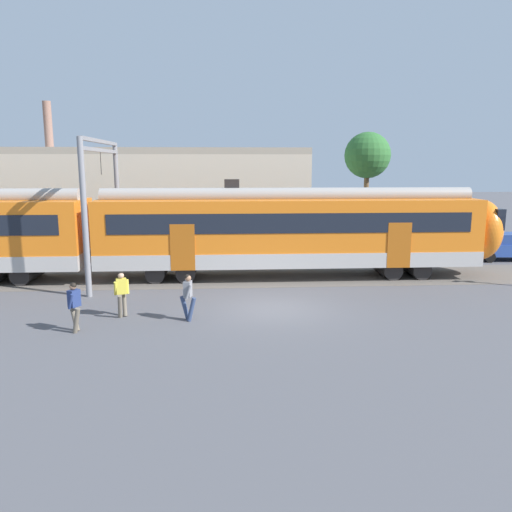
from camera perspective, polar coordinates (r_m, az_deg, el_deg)
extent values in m
plane|color=#515156|center=(19.08, 2.02, -6.05)|extent=(160.00, 160.00, 0.00)
cube|color=#605951|center=(25.57, -21.65, -2.53)|extent=(80.00, 4.40, 0.01)
cube|color=#B2ADA8|center=(24.28, 3.67, 0.05)|extent=(18.00, 3.06, 0.70)
cube|color=orange|center=(24.05, 3.72, 3.68)|extent=(18.00, 3.00, 2.40)
cube|color=black|center=(22.53, 4.21, 3.74)|extent=(16.56, 0.03, 0.90)
cube|color=#AC5413|center=(23.84, 16.05, 1.18)|extent=(1.10, 0.04, 2.10)
cube|color=#AC5413|center=(22.55, -8.39, 0.97)|extent=(1.10, 0.04, 2.10)
cylinder|color=gray|center=(23.93, 3.75, 6.97)|extent=(17.64, 0.70, 0.70)
cube|color=black|center=(23.71, -2.78, 8.28)|extent=(0.70, 0.12, 0.40)
cylinder|color=black|center=(25.93, 17.56, -1.10)|extent=(0.90, 2.40, 0.90)
cylinder|color=black|center=(25.46, 14.62, -1.16)|extent=(0.90, 2.40, 0.90)
cylinder|color=black|center=(24.27, -7.85, -1.47)|extent=(0.90, 2.40, 0.90)
cylinder|color=black|center=(24.42, -11.13, -1.50)|extent=(0.90, 2.40, 0.90)
ellipsoid|color=orange|center=(27.01, 24.27, 2.78)|extent=(1.80, 2.85, 2.95)
cube|color=black|center=(27.11, 25.02, 4.02)|extent=(0.40, 2.40, 1.00)
cylinder|color=black|center=(25.92, -24.49, -1.56)|extent=(0.90, 2.40, 0.90)
cylinder|color=#6B6051|center=(17.59, -20.03, -6.66)|extent=(0.38, 0.31, 0.87)
cylinder|color=#6B6051|center=(17.28, -19.84, -6.96)|extent=(0.38, 0.31, 0.87)
cube|color=navy|center=(17.24, -20.08, -4.55)|extent=(0.39, 0.43, 0.56)
cylinder|color=navy|center=(17.06, -20.43, -4.91)|extent=(0.26, 0.20, 0.52)
cylinder|color=navy|center=(17.46, -19.71, -4.52)|extent=(0.26, 0.20, 0.52)
sphere|color=#9E7051|center=(17.17, -20.20, -3.28)|extent=(0.22, 0.22, 0.22)
sphere|color=black|center=(17.15, -20.17, -3.20)|extent=(0.20, 0.20, 0.20)
cylinder|color=#6B6051|center=(18.46, -15.28, -5.60)|extent=(0.24, 0.38, 0.87)
cylinder|color=#6B6051|center=(18.74, -14.79, -5.34)|extent=(0.24, 0.38, 0.87)
cube|color=gold|center=(18.42, -15.13, -3.34)|extent=(0.41, 0.33, 0.56)
cylinder|color=gold|center=(18.52, -14.47, -3.39)|extent=(0.15, 0.26, 0.52)
cylinder|color=gold|center=(18.34, -15.79, -3.59)|extent=(0.15, 0.26, 0.52)
sphere|color=tan|center=(18.32, -15.19, -2.17)|extent=(0.22, 0.22, 0.22)
sphere|color=black|center=(18.33, -15.20, -2.07)|extent=(0.20, 0.20, 0.20)
cube|color=navy|center=(18.59, -15.18, -3.16)|extent=(0.31, 0.23, 0.40)
cylinder|color=navy|center=(17.61, -7.39, -6.08)|extent=(0.38, 0.21, 0.87)
cylinder|color=navy|center=(17.85, -8.12, -5.88)|extent=(0.38, 0.21, 0.87)
cube|color=gray|center=(17.55, -7.81, -3.75)|extent=(0.30, 0.40, 0.56)
cylinder|color=gray|center=(17.78, -7.87, -3.73)|extent=(0.26, 0.14, 0.52)
cylinder|color=gray|center=(17.33, -7.74, -4.10)|extent=(0.26, 0.14, 0.52)
sphere|color=#9E7051|center=(17.45, -7.78, -2.51)|extent=(0.22, 0.22, 0.22)
sphere|color=black|center=(17.45, -7.85, -2.42)|extent=(0.20, 0.20, 0.20)
cube|color=#284799|center=(32.00, 26.59, 0.73)|extent=(4.07, 1.82, 0.68)
cube|color=navy|center=(31.84, 26.45, 1.83)|extent=(1.96, 1.52, 0.56)
cylinder|color=black|center=(32.19, 23.96, 0.37)|extent=(0.61, 0.23, 0.60)
cylinder|color=black|center=(30.81, 25.16, -0.13)|extent=(0.61, 0.23, 0.60)
cylinder|color=gray|center=(21.37, -19.00, 4.06)|extent=(0.24, 0.24, 6.50)
cylinder|color=gray|center=(27.57, -15.51, 5.54)|extent=(0.24, 0.24, 6.50)
cube|color=gray|center=(24.38, -17.44, 12.40)|extent=(0.20, 6.40, 0.16)
cube|color=gray|center=(24.37, -17.39, 11.46)|extent=(0.20, 6.40, 0.16)
cylinder|color=black|center=(24.36, -17.31, 10.05)|extent=(0.03, 0.03, 1.00)
cube|color=beige|center=(32.56, -12.06, 5.94)|extent=(19.87, 5.00, 6.00)
cube|color=#9F9686|center=(32.48, -12.28, 11.57)|extent=(19.87, 5.00, 0.40)
cylinder|color=#8C6656|center=(33.93, -22.65, 13.33)|extent=(0.50, 0.50, 3.20)
cylinder|color=brown|center=(33.26, 12.39, 5.13)|extent=(0.32, 0.32, 4.98)
sphere|color=#2D662D|center=(33.13, 12.63, 11.18)|extent=(2.92, 2.92, 2.92)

